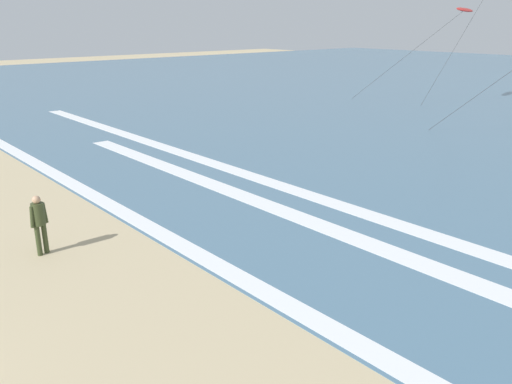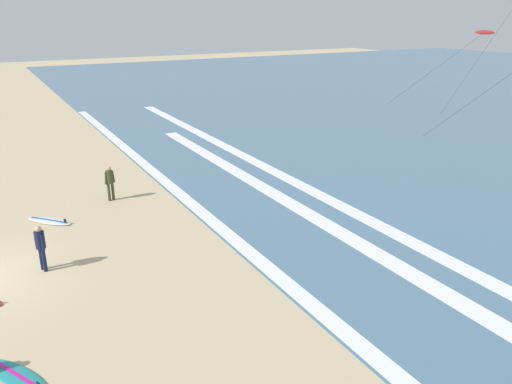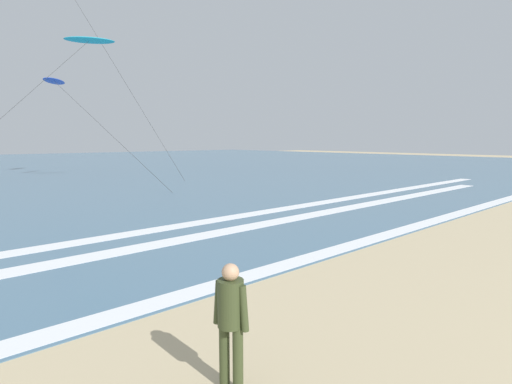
{
  "view_description": "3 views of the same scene",
  "coord_description": "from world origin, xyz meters",
  "views": [
    {
      "loc": [
        7.66,
        1.61,
        5.78
      ],
      "look_at": [
        -0.22,
        8.44,
        2.35
      ],
      "focal_mm": 36.51,
      "sensor_mm": 36.0,
      "label": 1
    },
    {
      "loc": [
        16.7,
        0.93,
        8.13
      ],
      "look_at": [
        2.03,
        9.0,
        2.11
      ],
      "focal_mm": 35.37,
      "sensor_mm": 36.0,
      "label": 2
    },
    {
      "loc": [
        -8.3,
        1.84,
        3.06
      ],
      "look_at": [
        -0.31,
        10.57,
        1.54
      ],
      "focal_mm": 28.86,
      "sensor_mm": 36.0,
      "label": 3
    }
  ],
  "objects": [
    {
      "name": "surfboard_left_pile",
      "position": [
        -4.02,
        2.66,
        0.05
      ],
      "size": [
        1.97,
        1.84,
        0.25
      ],
      "color": "silver",
      "rests_on": "ground"
    },
    {
      "name": "wave_foam_shoreline",
      "position": [
        1.65,
        8.54,
        0.01
      ],
      "size": [
        59.52,
        0.59,
        0.01
      ],
      "primitive_type": "cube",
      "color": "white",
      "rests_on": "ocean_surface"
    },
    {
      "name": "wave_foam_mid_break",
      "position": [
        1.87,
        12.44,
        0.01
      ],
      "size": [
        37.3,
        0.81,
        0.01
      ],
      "primitive_type": "cube",
      "color": "white",
      "rests_on": "ocean_surface"
    },
    {
      "name": "surfer_mid_group",
      "position": [
        -5.34,
        5.53,
        0.96
      ],
      "size": [
        0.32,
        0.51,
        1.6
      ],
      "color": "#384223",
      "rests_on": "ground"
    },
    {
      "name": "surfer_right_near",
      "position": [
        0.23,
        1.94,
        0.96
      ],
      "size": [
        0.51,
        0.32,
        1.6
      ],
      "color": "#141938",
      "rests_on": "ground"
    },
    {
      "name": "wave_foam_outer_break",
      "position": [
        -1.3,
        14.23,
        0.01
      ],
      "size": [
        52.71,
        0.77,
        0.01
      ],
      "primitive_type": "cube",
      "color": "white",
      "rests_on": "ocean_surface"
    },
    {
      "name": "surfboard_right_spare",
      "position": [
        5.53,
        0.68,
        0.05
      ],
      "size": [
        2.13,
        1.54,
        0.25
      ],
      "color": "teal",
      "rests_on": "ground"
    },
    {
      "name": "kite_red_high_right",
      "position": [
        -11.87,
        37.81,
        6.49
      ],
      "size": [
        7.25,
        5.39,
        6.74
      ],
      "color": "red",
      "rests_on": "ground"
    }
  ]
}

